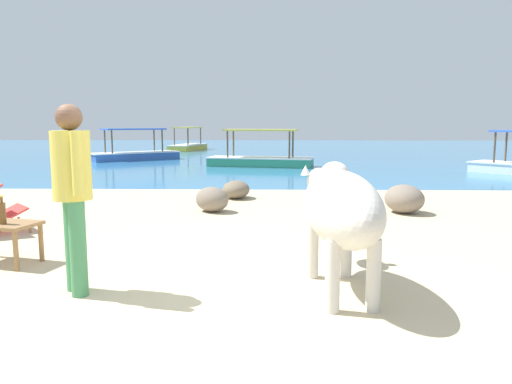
# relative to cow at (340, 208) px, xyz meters

# --- Properties ---
(sand_beach) EXTENTS (18.00, 14.00, 0.04)m
(sand_beach) POSITION_rel_cow_xyz_m (-1.13, -0.42, -0.76)
(sand_beach) COLOR #CCB78E
(sand_beach) RESTS_ON ground
(water_surface) EXTENTS (60.00, 36.00, 0.03)m
(water_surface) POSITION_rel_cow_xyz_m (-1.13, 21.58, -0.78)
(water_surface) COLOR teal
(water_surface) RESTS_ON ground
(cow) EXTENTS (0.73, 2.00, 1.12)m
(cow) POSITION_rel_cow_xyz_m (0.00, 0.00, 0.00)
(cow) COLOR beige
(cow) RESTS_ON sand_beach
(low_bench_table) EXTENTS (0.85, 0.62, 0.44)m
(low_bench_table) POSITION_rel_cow_xyz_m (-3.41, 0.75, -0.37)
(low_bench_table) COLOR olive
(low_bench_table) RESTS_ON sand_beach
(bottle) EXTENTS (0.07, 0.07, 0.30)m
(bottle) POSITION_rel_cow_xyz_m (-3.33, 0.66, -0.18)
(bottle) COLOR brown
(bottle) RESTS_ON low_bench_table
(person_standing) EXTENTS (0.33, 0.44, 1.62)m
(person_standing) POSITION_rel_cow_xyz_m (-2.27, -0.12, 0.21)
(person_standing) COLOR #428956
(person_standing) RESTS_ON sand_beach
(shore_rock_large) EXTENTS (0.80, 0.88, 0.47)m
(shore_rock_large) POSITION_rel_cow_xyz_m (1.61, 3.80, -0.51)
(shore_rock_large) COLOR gray
(shore_rock_large) RESTS_ON sand_beach
(shore_rock_medium) EXTENTS (0.78, 0.75, 0.42)m
(shore_rock_medium) POSITION_rel_cow_xyz_m (-1.56, 3.82, -0.53)
(shore_rock_medium) COLOR gray
(shore_rock_medium) RESTS_ON sand_beach
(shore_rock_small) EXTENTS (0.59, 0.72, 0.35)m
(shore_rock_small) POSITION_rel_cow_xyz_m (-1.26, 5.30, -0.56)
(shore_rock_small) COLOR #756651
(shore_rock_small) RESTS_ON sand_beach
(boat_blue) EXTENTS (3.58, 3.20, 1.29)m
(boat_blue) POSITION_rel_cow_xyz_m (-6.17, 15.78, -0.49)
(boat_blue) COLOR #3866B7
(boat_blue) RESTS_ON water_surface
(boat_yellow) EXTENTS (1.81, 3.82, 1.29)m
(boat_yellow) POSITION_rel_cow_xyz_m (-5.20, 23.29, -0.49)
(boat_yellow) COLOR gold
(boat_yellow) RESTS_ON water_surface
(boat_green) EXTENTS (3.83, 1.85, 1.29)m
(boat_green) POSITION_rel_cow_xyz_m (-0.92, 12.82, -0.49)
(boat_green) COLOR #338E66
(boat_green) RESTS_ON water_surface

